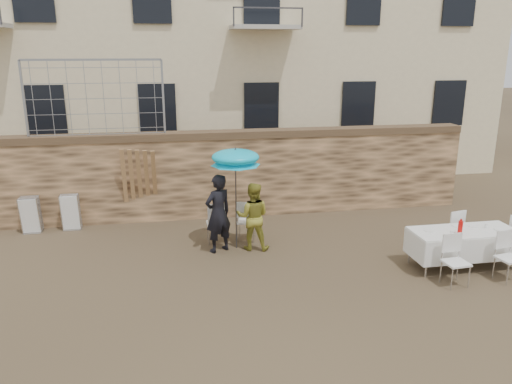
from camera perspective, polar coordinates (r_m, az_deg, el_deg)
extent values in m
plane|color=brown|center=(8.73, -0.04, -12.97)|extent=(80.00, 80.00, 0.00)
cube|color=olive|center=(12.98, -3.92, 1.99)|extent=(13.00, 0.50, 2.20)
imported|color=black|center=(10.68, -4.34, -2.46)|extent=(0.75, 0.66, 1.72)
imported|color=gold|center=(10.81, -0.37, -2.81)|extent=(0.85, 0.73, 1.49)
cylinder|color=#3F3F44|center=(10.79, -2.30, -1.78)|extent=(0.03, 0.03, 1.88)
cone|color=#09B4DA|center=(10.52, -2.36, 3.68)|extent=(1.06, 1.06, 0.22)
cube|color=white|center=(10.76, 22.71, -4.18)|extent=(2.10, 0.85, 0.05)
cylinder|color=silver|center=(10.14, 18.96, -7.31)|extent=(0.04, 0.04, 0.74)
cylinder|color=silver|center=(10.70, 17.20, -5.92)|extent=(0.04, 0.04, 0.74)
cylinder|color=silver|center=(11.67, 25.56, -4.97)|extent=(0.04, 0.04, 0.74)
cylinder|color=red|center=(10.48, 22.31, -3.75)|extent=(0.09, 0.09, 0.26)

